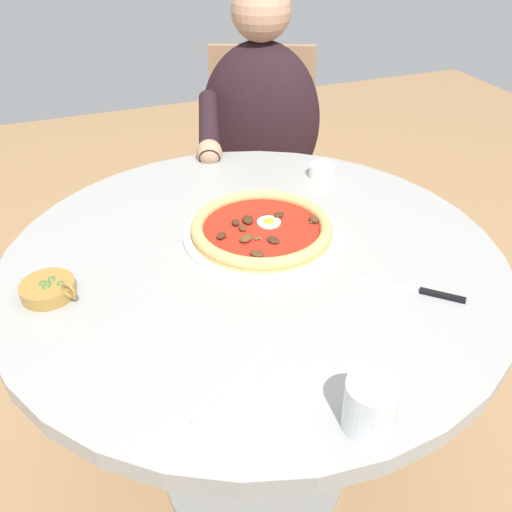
% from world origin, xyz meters
% --- Properties ---
extents(ground_plane, '(6.00, 6.00, 0.02)m').
position_xyz_m(ground_plane, '(0.00, 0.00, -0.01)').
color(ground_plane, '#9E754C').
extents(dining_table, '(1.02, 1.02, 0.72)m').
position_xyz_m(dining_table, '(0.00, 0.00, 0.59)').
color(dining_table, '#999993').
rests_on(dining_table, ground).
extents(pizza_on_plate, '(0.33, 0.33, 0.04)m').
position_xyz_m(pizza_on_plate, '(-0.06, 0.04, 0.74)').
color(pizza_on_plate, white).
rests_on(pizza_on_plate, dining_table).
extents(water_glass, '(0.07, 0.07, 0.08)m').
position_xyz_m(water_glass, '(0.45, 0.00, 0.75)').
color(water_glass, silver).
rests_on(water_glass, dining_table).
extents(steak_knife, '(0.16, 0.17, 0.01)m').
position_xyz_m(steak_knife, '(0.23, 0.25, 0.72)').
color(steak_knife, silver).
rests_on(steak_knife, dining_table).
extents(ramekin_capers, '(0.06, 0.06, 0.03)m').
position_xyz_m(ramekin_capers, '(-0.26, 0.29, 0.74)').
color(ramekin_capers, white).
rests_on(ramekin_capers, dining_table).
extents(olive_pan, '(0.11, 0.10, 0.05)m').
position_xyz_m(olive_pan, '(-0.01, -0.39, 0.73)').
color(olive_pan, olive).
rests_on(olive_pan, dining_table).
extents(fork_utensil, '(0.10, 0.16, 0.00)m').
position_xyz_m(fork_utensil, '(0.31, -0.15, 0.72)').
color(fork_utensil, '#BCBCC1').
rests_on(fork_utensil, dining_table).
extents(diner_person, '(0.47, 0.49, 1.13)m').
position_xyz_m(diner_person, '(-0.70, 0.29, 0.50)').
color(diner_person, '#282833').
rests_on(diner_person, ground).
extents(cafe_chair_diner, '(0.54, 0.54, 0.89)m').
position_xyz_m(cafe_chair_diner, '(-0.84, 0.34, 0.53)').
color(cafe_chair_diner, '#957050').
rests_on(cafe_chair_diner, ground).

